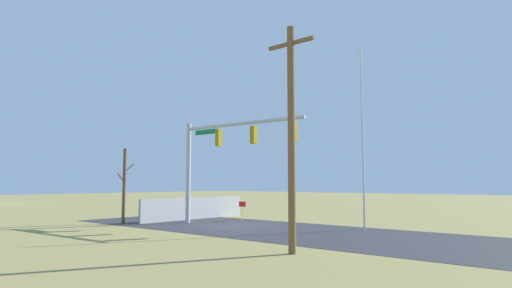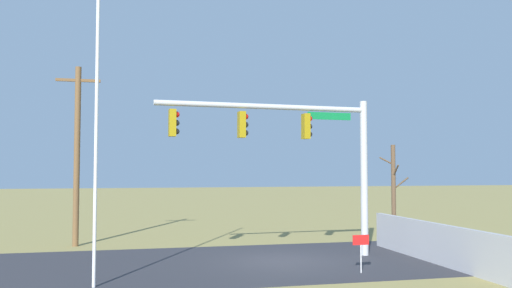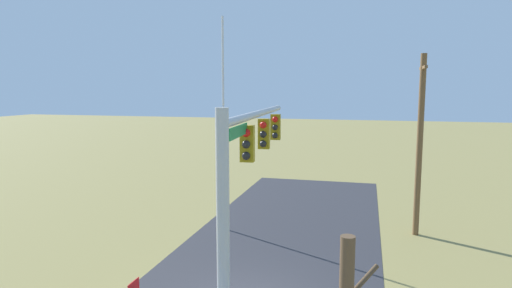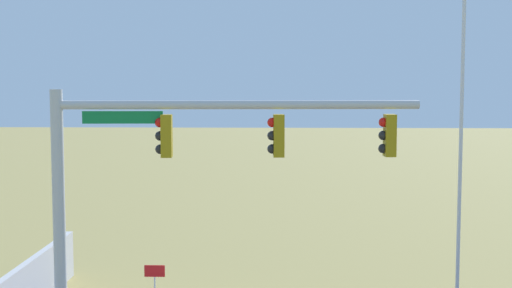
{
  "view_description": "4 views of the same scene",
  "coord_description": "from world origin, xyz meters",
  "views": [
    {
      "loc": [
        -16.23,
        17.4,
        2.37
      ],
      "look_at": [
        -1.24,
        -0.36,
        4.54
      ],
      "focal_mm": 29.68,
      "sensor_mm": 36.0,
      "label": 1
    },
    {
      "loc": [
        -5.18,
        -18.2,
        3.32
      ],
      "look_at": [
        -1.04,
        -0.25,
        4.26
      ],
      "focal_mm": 35.95,
      "sensor_mm": 36.0,
      "label": 2
    },
    {
      "loc": [
        11.77,
        3.31,
        6.4
      ],
      "look_at": [
        -0.62,
        0.08,
        4.76
      ],
      "focal_mm": 30.18,
      "sensor_mm": 36.0,
      "label": 3
    },
    {
      "loc": [
        -1.49,
        16.07,
        6.19
      ],
      "look_at": [
        -0.97,
        -0.26,
        4.76
      ],
      "focal_mm": 49.69,
      "sensor_mm": 36.0,
      "label": 4
    }
  ],
  "objects": [
    {
      "name": "utility_pole",
      "position": [
        -7.8,
        5.51,
        4.11
      ],
      "size": [
        1.9,
        0.26,
        7.89
      ],
      "color": "brown",
      "rests_on": "ground_plane"
    },
    {
      "name": "flagpole",
      "position": [
        -6.36,
        -2.91,
        4.77
      ],
      "size": [
        0.1,
        0.1,
        9.53
      ],
      "primitive_type": "cylinder",
      "color": "silver",
      "rests_on": "ground_plane"
    },
    {
      "name": "road_surface",
      "position": [
        -4.0,
        0.0,
        0.01
      ],
      "size": [
        28.0,
        8.0,
        0.01
      ],
      "primitive_type": "cube",
      "color": "#2D2D33",
      "rests_on": "ground_plane"
    },
    {
      "name": "signal_mast",
      "position": [
        0.84,
        0.26,
        4.38
      ],
      "size": [
        8.28,
        0.8,
        6.03
      ],
      "color": "#B2B5BA",
      "rests_on": "ground_plane"
    }
  ]
}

